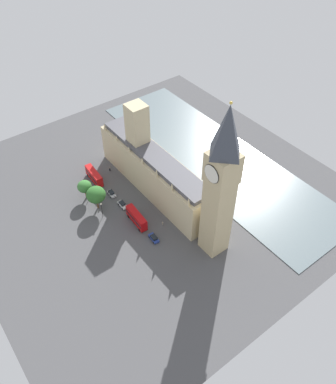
% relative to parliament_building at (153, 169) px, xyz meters
% --- Properties ---
extents(ground_plane, '(129.77, 129.77, 0.00)m').
position_rel_parliament_building_xyz_m(ground_plane, '(1.99, 1.17, -8.97)').
color(ground_plane, '#4C4C4F').
extents(river_thames, '(35.24, 116.79, 0.25)m').
position_rel_parliament_building_xyz_m(river_thames, '(-30.28, 1.17, -8.85)').
color(river_thames, slate).
rests_on(river_thames, ground).
extents(parliament_building, '(11.50, 56.36, 31.40)m').
position_rel_parliament_building_xyz_m(parliament_building, '(0.00, 0.00, 0.00)').
color(parliament_building, '#CCBA8E').
rests_on(parliament_building, ground).
extents(clock_tower, '(8.04, 8.04, 54.43)m').
position_rel_parliament_building_xyz_m(clock_tower, '(1.23, 35.18, 19.18)').
color(clock_tower, tan).
rests_on(clock_tower, ground).
extents(double_decker_bus_trailing, '(3.15, 10.63, 4.75)m').
position_rel_parliament_building_xyz_m(double_decker_bus_trailing, '(16.20, -16.48, -6.34)').
color(double_decker_bus_trailing, red).
rests_on(double_decker_bus_trailing, ground).
extents(car_silver_midblock, '(2.15, 4.28, 1.74)m').
position_rel_parliament_building_xyz_m(car_silver_midblock, '(15.19, -5.63, -8.09)').
color(car_silver_midblock, '#B7B7BC').
rests_on(car_silver_midblock, ground).
extents(car_white_by_river_gate, '(2.01, 4.54, 1.74)m').
position_rel_parliament_building_xyz_m(car_white_by_river_gate, '(14.99, 1.63, -8.08)').
color(car_white_by_river_gate, silver).
rests_on(car_white_by_river_gate, ground).
extents(double_decker_bus_opposite_hall, '(3.13, 10.62, 4.75)m').
position_rel_parliament_building_xyz_m(double_decker_bus_opposite_hall, '(15.36, 11.47, -6.34)').
color(double_decker_bus_opposite_hall, '#B20C0F').
rests_on(double_decker_bus_opposite_hall, ground).
extents(car_blue_under_trees, '(2.29, 4.50, 1.74)m').
position_rel_parliament_building_xyz_m(car_blue_under_trees, '(15.03, 21.14, -8.09)').
color(car_blue_under_trees, navy).
rests_on(car_blue_under_trees, ground).
extents(pedestrian_corner, '(0.68, 0.60, 1.65)m').
position_rel_parliament_building_xyz_m(pedestrian_corner, '(8.48, -17.99, -8.23)').
color(pedestrian_corner, black).
rests_on(pedestrian_corner, ground).
extents(pedestrian_leading, '(0.53, 0.61, 1.49)m').
position_rel_parliament_building_xyz_m(pedestrian_leading, '(8.73, 17.63, -8.30)').
color(pedestrian_leading, gray).
rests_on(pedestrian_leading, ground).
extents(plane_tree_far_end, '(6.88, 6.88, 9.55)m').
position_rel_parliament_building_xyz_m(plane_tree_far_end, '(22.48, -3.02, -2.37)').
color(plane_tree_far_end, brown).
rests_on(plane_tree_far_end, ground).
extents(plane_tree_kerbside, '(5.22, 5.22, 7.75)m').
position_rel_parliament_building_xyz_m(plane_tree_kerbside, '(23.23, -10.31, -3.48)').
color(plane_tree_kerbside, brown).
rests_on(plane_tree_kerbside, ground).
extents(street_lamp_near_tower, '(0.56, 0.56, 5.66)m').
position_rel_parliament_building_xyz_m(street_lamp_near_tower, '(22.84, -8.87, -4.97)').
color(street_lamp_near_tower, black).
rests_on(street_lamp_near_tower, ground).
extents(street_lamp_slot_10, '(0.56, 0.56, 6.39)m').
position_rel_parliament_building_xyz_m(street_lamp_slot_10, '(23.22, 1.62, -4.52)').
color(street_lamp_slot_10, black).
rests_on(street_lamp_slot_10, ground).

